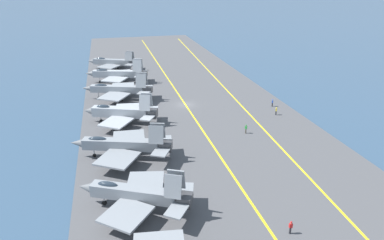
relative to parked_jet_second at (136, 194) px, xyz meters
The scene contains 14 objects.
ground_plane 38.95m from the parked_jet_second, 22.14° to the right, with size 2000.00×2000.00×0.00m, color #334C66.
carrier_deck 38.93m from the parked_jet_second, 22.14° to the right, with size 197.81×45.61×0.40m, color #4C4C4F.
deck_stripe_foul_line 45.16m from the parked_jet_second, 37.07° to the right, with size 178.03×0.36×0.01m, color yellow.
deck_stripe_centerline 38.92m from the parked_jet_second, 22.14° to the right, with size 178.03×0.36×0.01m, color yellow.
parked_jet_second is the anchor object (origin of this frame).
parked_jet_third 13.89m from the parked_jet_second, ahead, with size 13.64×16.64×6.22m.
parked_jet_fourth 28.72m from the parked_jet_second, ahead, with size 13.61×15.27×6.40m.
parked_jet_fifth 43.21m from the parked_jet_second, ahead, with size 14.20×17.00×6.74m.
parked_jet_sixth 57.73m from the parked_jet_second, ahead, with size 13.04×17.21×6.79m.
parked_jet_seventh 72.64m from the parked_jet_second, ahead, with size 13.29×16.32×6.01m.
crew_blue_vest 45.05m from the parked_jet_second, 48.23° to the right, with size 0.46×0.43×1.77m.
crew_red_vest 18.90m from the parked_jet_second, 117.81° to the right, with size 0.28×0.39×1.72m.
crew_yellow_vest 40.76m from the parked_jet_second, 51.89° to the right, with size 0.46×0.41×1.72m.
crew_green_vest 28.63m from the parked_jet_second, 50.93° to the right, with size 0.46×0.45×1.78m.
Camera 1 is at (-72.43, 16.59, 27.92)m, focal length 32.00 mm.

